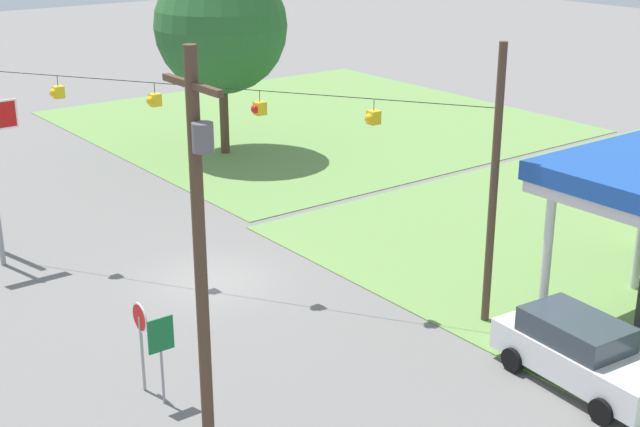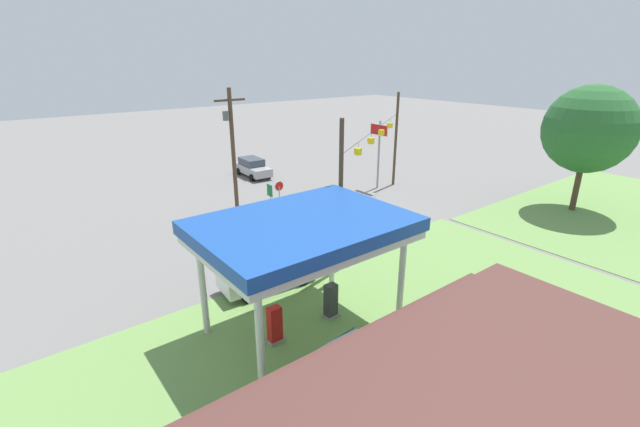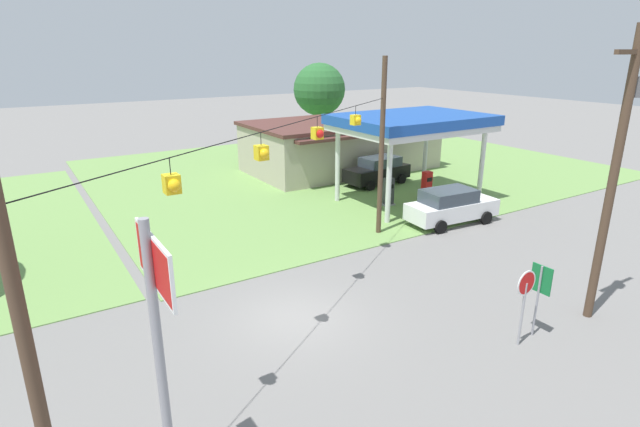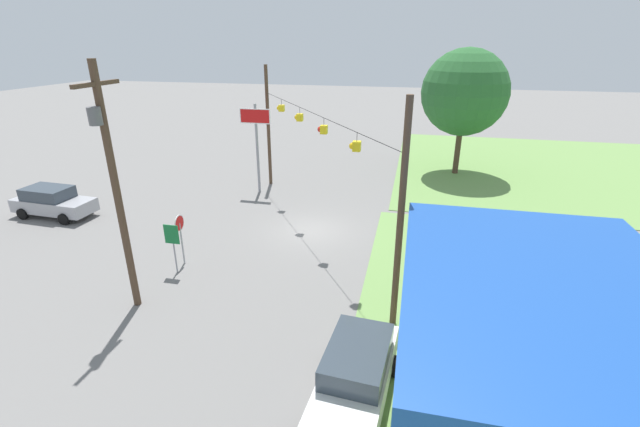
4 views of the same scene
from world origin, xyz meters
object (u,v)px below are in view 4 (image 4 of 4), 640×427
object	(u,v)px
car_at_pumps_front	(355,376)
stop_sign_overhead	(256,131)
utility_pole_main	(114,181)
tree_west_verge	(465,93)
stop_sign_roadside	(180,229)
route_sign	(172,239)
gas_station_canopy	(543,301)
car_on_crossroad	(52,202)
fuel_pump_near	(503,386)

from	to	relation	value
car_at_pumps_front	stop_sign_overhead	xyz separation A→B (m)	(-17.25, -9.31, 3.33)
stop_sign_overhead	utility_pole_main	xyz separation A→B (m)	(14.20, -0.05, 0.98)
car_at_pumps_front	stop_sign_overhead	bearing A→B (deg)	-147.08
tree_west_verge	stop_sign_roadside	bearing A→B (deg)	-36.71
car_at_pumps_front	route_sign	xyz separation A→B (m)	(-5.74, -9.11, 0.75)
gas_station_canopy	stop_sign_roadside	distance (m)	15.55
stop_sign_roadside	route_sign	distance (m)	0.90
car_on_crossroad	gas_station_canopy	bearing A→B (deg)	-22.04
stop_sign_overhead	route_sign	size ratio (longest dim) A/B	2.54
car_at_pumps_front	tree_west_verge	xyz separation A→B (m)	(-24.98, 4.46, 5.33)
stop_sign_overhead	route_sign	bearing A→B (deg)	0.99
car_on_crossroad	fuel_pump_near	bearing A→B (deg)	-19.02
gas_station_canopy	car_at_pumps_front	size ratio (longest dim) A/B	1.66
stop_sign_roadside	stop_sign_overhead	xyz separation A→B (m)	(-10.62, -0.09, 2.48)
gas_station_canopy	stop_sign_roadside	size ratio (longest dim) A/B	3.36
car_on_crossroad	tree_west_verge	xyz separation A→B (m)	(-14.64, 24.37, 5.36)
stop_sign_overhead	tree_west_verge	distance (m)	15.92
fuel_pump_near	route_sign	world-z (taller)	route_sign
car_at_pumps_front	stop_sign_overhead	distance (m)	19.88
stop_sign_roadside	utility_pole_main	distance (m)	4.98
car_at_pumps_front	stop_sign_roadside	world-z (taller)	stop_sign_roadside
gas_station_canopy	fuel_pump_near	world-z (taller)	gas_station_canopy
stop_sign_overhead	tree_west_verge	bearing A→B (deg)	119.30
gas_station_canopy	tree_west_verge	xyz separation A→B (m)	(-25.75, 0.30, 1.65)
stop_sign_roadside	route_sign	xyz separation A→B (m)	(0.89, 0.11, -0.10)
car_on_crossroad	route_sign	xyz separation A→B (m)	(4.60, 10.80, 0.78)
fuel_pump_near	utility_pole_main	xyz separation A→B (m)	(-2.32, -13.52, 4.48)
fuel_pump_near	car_at_pumps_front	distance (m)	4.23
route_sign	fuel_pump_near	bearing A→B (deg)	69.34
gas_station_canopy	stop_sign_roadside	world-z (taller)	gas_station_canopy
car_on_crossroad	route_sign	world-z (taller)	route_sign
car_at_pumps_front	stop_sign_overhead	size ratio (longest dim) A/B	0.83
route_sign	car_on_crossroad	bearing A→B (deg)	-113.06
fuel_pump_near	utility_pole_main	world-z (taller)	utility_pole_main
route_sign	tree_west_verge	distance (m)	23.99
stop_sign_roadside	car_on_crossroad	bearing A→B (deg)	70.86
car_at_pumps_front	fuel_pump_near	bearing A→B (deg)	104.54
gas_station_canopy	route_sign	bearing A→B (deg)	-116.13
stop_sign_overhead	car_at_pumps_front	bearing A→B (deg)	28.36
route_sign	tree_west_verge	world-z (taller)	tree_west_verge
car_at_pumps_front	gas_station_canopy	bearing A→B (deg)	84.02
gas_station_canopy	tree_west_verge	distance (m)	25.81
stop_sign_overhead	utility_pole_main	world-z (taller)	utility_pole_main
car_on_crossroad	tree_west_verge	size ratio (longest dim) A/B	0.52
car_on_crossroad	utility_pole_main	bearing A→B (deg)	-31.88
stop_sign_roadside	utility_pole_main	world-z (taller)	utility_pole_main
stop_sign_roadside	fuel_pump_near	bearing A→B (deg)	-113.77
stop_sign_roadside	tree_west_verge	size ratio (longest dim) A/B	0.26
stop_sign_roadside	car_at_pumps_front	bearing A→B (deg)	-125.69
car_on_crossroad	utility_pole_main	xyz separation A→B (m)	(7.28, 10.56, 4.34)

